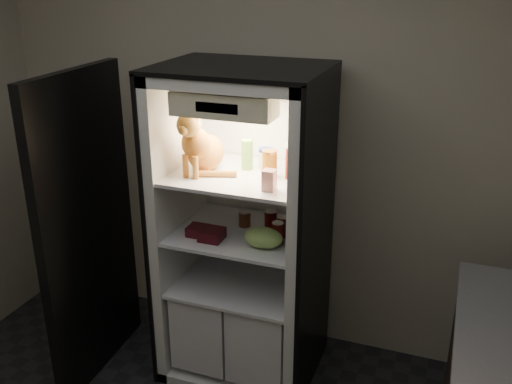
{
  "coord_description": "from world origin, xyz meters",
  "views": [
    {
      "loc": [
        1.1,
        -1.42,
        2.34
      ],
      "look_at": [
        0.09,
        1.32,
        1.19
      ],
      "focal_mm": 40.0,
      "sensor_mm": 36.0,
      "label": 1
    }
  ],
  "objects_px": {
    "tabby_cat": "(201,147)",
    "grape_bag": "(263,238)",
    "refrigerator": "(245,249)",
    "parmesan_shaker": "(247,154)",
    "soda_can_a": "(271,221)",
    "mayo_tub": "(266,159)",
    "berry_box_left": "(198,231)",
    "salsa_jar": "(270,163)",
    "soda_can_c": "(278,232)",
    "cream_carton": "(269,180)",
    "soda_can_b": "(283,226)",
    "condiment_jar": "(245,218)",
    "berry_box_right": "(212,235)",
    "pepper_jar": "(296,162)"
  },
  "relations": [
    {
      "from": "salsa_jar",
      "to": "soda_can_c",
      "type": "xyz_separation_m",
      "value": [
        0.08,
        -0.08,
        -0.36
      ]
    },
    {
      "from": "mayo_tub",
      "to": "soda_can_a",
      "type": "xyz_separation_m",
      "value": [
        0.06,
        -0.07,
        -0.34
      ]
    },
    {
      "from": "refrigerator",
      "to": "mayo_tub",
      "type": "distance_m",
      "value": 0.57
    },
    {
      "from": "soda_can_c",
      "to": "grape_bag",
      "type": "distance_m",
      "value": 0.09
    },
    {
      "from": "cream_carton",
      "to": "soda_can_b",
      "type": "xyz_separation_m",
      "value": [
        0.01,
        0.2,
        -0.34
      ]
    },
    {
      "from": "tabby_cat",
      "to": "salsa_jar",
      "type": "height_order",
      "value": "tabby_cat"
    },
    {
      "from": "grape_bag",
      "to": "berry_box_left",
      "type": "height_order",
      "value": "grape_bag"
    },
    {
      "from": "refrigerator",
      "to": "grape_bag",
      "type": "relative_size",
      "value": 8.81
    },
    {
      "from": "salsa_jar",
      "to": "condiment_jar",
      "type": "bearing_deg",
      "value": 159.84
    },
    {
      "from": "refrigerator",
      "to": "salsa_jar",
      "type": "relative_size",
      "value": 12.81
    },
    {
      "from": "soda_can_a",
      "to": "grape_bag",
      "type": "bearing_deg",
      "value": -82.43
    },
    {
      "from": "mayo_tub",
      "to": "condiment_jar",
      "type": "relative_size",
      "value": 1.21
    },
    {
      "from": "berry_box_right",
      "to": "berry_box_left",
      "type": "bearing_deg",
      "value": 164.94
    },
    {
      "from": "mayo_tub",
      "to": "grape_bag",
      "type": "height_order",
      "value": "mayo_tub"
    },
    {
      "from": "pepper_jar",
      "to": "soda_can_c",
      "type": "height_order",
      "value": "pepper_jar"
    },
    {
      "from": "tabby_cat",
      "to": "grape_bag",
      "type": "xyz_separation_m",
      "value": [
        0.4,
        -0.09,
        -0.44
      ]
    },
    {
      "from": "refrigerator",
      "to": "soda_can_a",
      "type": "distance_m",
      "value": 0.27
    },
    {
      "from": "grape_bag",
      "to": "berry_box_left",
      "type": "relative_size",
      "value": 1.98
    },
    {
      "from": "pepper_jar",
      "to": "soda_can_c",
      "type": "distance_m",
      "value": 0.4
    },
    {
      "from": "soda_can_a",
      "to": "condiment_jar",
      "type": "relative_size",
      "value": 1.31
    },
    {
      "from": "refrigerator",
      "to": "salsa_jar",
      "type": "distance_m",
      "value": 0.6
    },
    {
      "from": "salsa_jar",
      "to": "grape_bag",
      "type": "height_order",
      "value": "salsa_jar"
    },
    {
      "from": "parmesan_shaker",
      "to": "mayo_tub",
      "type": "distance_m",
      "value": 0.11
    },
    {
      "from": "salsa_jar",
      "to": "grape_bag",
      "type": "distance_m",
      "value": 0.4
    },
    {
      "from": "soda_can_a",
      "to": "soda_can_c",
      "type": "bearing_deg",
      "value": -55.27
    },
    {
      "from": "condiment_jar",
      "to": "berry_box_left",
      "type": "relative_size",
      "value": 0.9
    },
    {
      "from": "refrigerator",
      "to": "parmesan_shaker",
      "type": "distance_m",
      "value": 0.58
    },
    {
      "from": "soda_can_a",
      "to": "soda_can_b",
      "type": "height_order",
      "value": "soda_can_a"
    },
    {
      "from": "soda_can_c",
      "to": "berry_box_right",
      "type": "height_order",
      "value": "soda_can_c"
    },
    {
      "from": "grape_bag",
      "to": "salsa_jar",
      "type": "bearing_deg",
      "value": 97.72
    },
    {
      "from": "mayo_tub",
      "to": "berry_box_left",
      "type": "bearing_deg",
      "value": -140.39
    },
    {
      "from": "salsa_jar",
      "to": "parmesan_shaker",
      "type": "bearing_deg",
      "value": 155.25
    },
    {
      "from": "pepper_jar",
      "to": "berry_box_left",
      "type": "relative_size",
      "value": 1.72
    },
    {
      "from": "salsa_jar",
      "to": "mayo_tub",
      "type": "bearing_deg",
      "value": 117.67
    },
    {
      "from": "condiment_jar",
      "to": "berry_box_right",
      "type": "relative_size",
      "value": 0.79
    },
    {
      "from": "tabby_cat",
      "to": "soda_can_b",
      "type": "distance_m",
      "value": 0.63
    },
    {
      "from": "tabby_cat",
      "to": "salsa_jar",
      "type": "xyz_separation_m",
      "value": [
        0.38,
        0.06,
        -0.07
      ]
    },
    {
      "from": "soda_can_c",
      "to": "berry_box_right",
      "type": "xyz_separation_m",
      "value": [
        -0.35,
        -0.1,
        -0.03
      ]
    },
    {
      "from": "tabby_cat",
      "to": "soda_can_b",
      "type": "bearing_deg",
      "value": 14.63
    },
    {
      "from": "cream_carton",
      "to": "soda_can_a",
      "type": "distance_m",
      "value": 0.42
    },
    {
      "from": "refrigerator",
      "to": "pepper_jar",
      "type": "relative_size",
      "value": 10.13
    },
    {
      "from": "soda_can_c",
      "to": "cream_carton",
      "type": "bearing_deg",
      "value": -94.65
    },
    {
      "from": "tabby_cat",
      "to": "salsa_jar",
      "type": "distance_m",
      "value": 0.39
    },
    {
      "from": "pepper_jar",
      "to": "soda_can_b",
      "type": "distance_m",
      "value": 0.39
    },
    {
      "from": "soda_can_c",
      "to": "berry_box_left",
      "type": "height_order",
      "value": "soda_can_c"
    },
    {
      "from": "parmesan_shaker",
      "to": "grape_bag",
      "type": "bearing_deg",
      "value": -51.34
    },
    {
      "from": "condiment_jar",
      "to": "grape_bag",
      "type": "distance_m",
      "value": 0.29
    },
    {
      "from": "condiment_jar",
      "to": "grape_bag",
      "type": "xyz_separation_m",
      "value": [
        0.19,
        -0.21,
        0.0
      ]
    },
    {
      "from": "parmesan_shaker",
      "to": "pepper_jar",
      "type": "distance_m",
      "value": 0.3
    },
    {
      "from": "parmesan_shaker",
      "to": "cream_carton",
      "type": "height_order",
      "value": "parmesan_shaker"
    }
  ]
}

